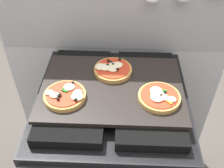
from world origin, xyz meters
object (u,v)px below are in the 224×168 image
at_px(pizza_left, 65,95).
at_px(pizza_right, 159,97).
at_px(pizza_center, 112,69).
at_px(stove, 112,156).
at_px(baking_tray, 112,88).

xyz_separation_m(pizza_left, pizza_right, (0.34, 0.01, 0.00)).
distance_m(pizza_right, pizza_center, 0.23).
height_order(stove, pizza_center, pizza_center).
bearing_deg(pizza_right, baking_tray, 159.26).
bearing_deg(stove, pizza_right, -20.26).
height_order(baking_tray, pizza_right, pizza_right).
relative_size(stove, pizza_left, 5.89).
height_order(pizza_left, pizza_center, same).
height_order(baking_tray, pizza_center, pizza_center).
relative_size(pizza_left, pizza_center, 1.00).
relative_size(stove, pizza_center, 5.89).
distance_m(pizza_left, pizza_right, 0.34).
distance_m(stove, pizza_center, 0.49).
xyz_separation_m(stove, pizza_center, (-0.00, 0.09, 0.48)).
bearing_deg(pizza_right, pizza_left, -179.02).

